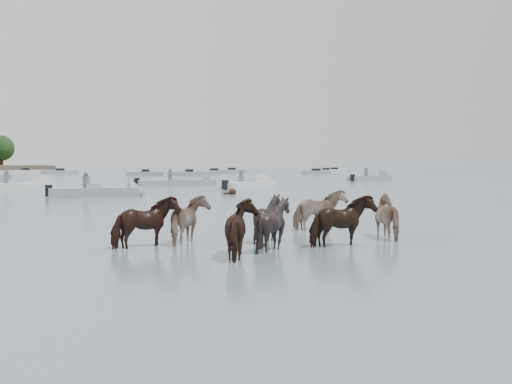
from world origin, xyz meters
name	(u,v)px	position (x,y,z in m)	size (l,w,h in m)	color
ground	(275,242)	(0.00, 0.00, 0.00)	(400.00, 400.00, 0.00)	#4B5E6C
pony_herd	(275,222)	(-0.08, -0.16, 0.48)	(7.13, 4.06, 1.24)	black
swimming_pony	(232,192)	(6.71, 18.21, 0.10)	(0.72, 0.44, 0.44)	black
motorboat_a	(25,187)	(-3.50, 28.33, 0.23)	(5.66, 3.99, 1.92)	silver
motorboat_b	(109,192)	(0.05, 19.24, 0.23)	(5.20, 2.17, 1.92)	gray
motorboat_c	(186,183)	(8.20, 30.81, 0.22)	(6.80, 2.08, 1.92)	gray
motorboat_d	(253,185)	(11.02, 24.53, 0.23)	(5.35, 4.01, 1.92)	silver
motorboat_e	(375,178)	(28.75, 34.06, 0.23)	(5.25, 2.35, 1.92)	gray
distant_flotilla	(31,173)	(0.13, 74.45, 0.26)	(105.05, 28.37, 0.93)	silver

